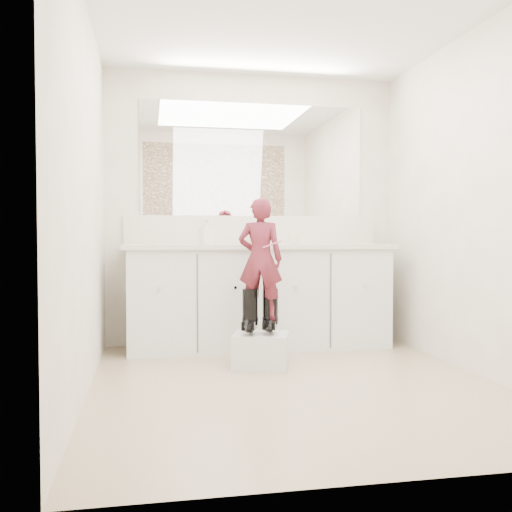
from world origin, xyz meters
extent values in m
plane|color=#8A735A|center=(0.00, 0.00, 0.00)|extent=(3.00, 3.00, 0.00)
plane|color=white|center=(0.00, 0.00, 2.40)|extent=(3.00, 3.00, 0.00)
plane|color=beige|center=(0.00, 1.50, 1.20)|extent=(2.60, 0.00, 2.60)
plane|color=beige|center=(0.00, -1.50, 1.20)|extent=(2.60, 0.00, 2.60)
plane|color=beige|center=(-1.30, 0.00, 1.20)|extent=(0.00, 3.00, 3.00)
plane|color=beige|center=(1.30, 0.00, 1.20)|extent=(0.00, 3.00, 3.00)
cube|color=silver|center=(0.00, 1.23, 0.42)|extent=(2.20, 0.55, 0.85)
cube|color=beige|center=(0.00, 1.21, 0.87)|extent=(2.28, 0.58, 0.04)
cube|color=beige|center=(0.00, 1.49, 1.02)|extent=(2.28, 0.03, 0.25)
cube|color=white|center=(0.00, 1.49, 1.64)|extent=(2.00, 0.02, 1.00)
cube|color=#472819|center=(0.00, -1.49, 1.65)|extent=(2.00, 0.01, 1.20)
cylinder|color=silver|center=(0.00, 1.38, 0.94)|extent=(0.08, 0.08, 0.10)
imported|color=beige|center=(0.30, 1.20, 0.94)|extent=(0.13, 0.13, 0.10)
imported|color=silver|center=(-0.45, 1.21, 0.99)|extent=(0.12, 0.12, 0.20)
cube|color=silver|center=(-0.13, 0.49, 0.12)|extent=(0.47, 0.43, 0.25)
imported|color=#9A2F46|center=(-0.13, 0.51, 0.79)|extent=(0.37, 0.30, 0.89)
cylinder|color=#CF5082|center=(-0.06, 0.43, 0.90)|extent=(0.13, 0.05, 0.06)
camera|label=1|loc=(-0.93, -3.55, 0.96)|focal=40.00mm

